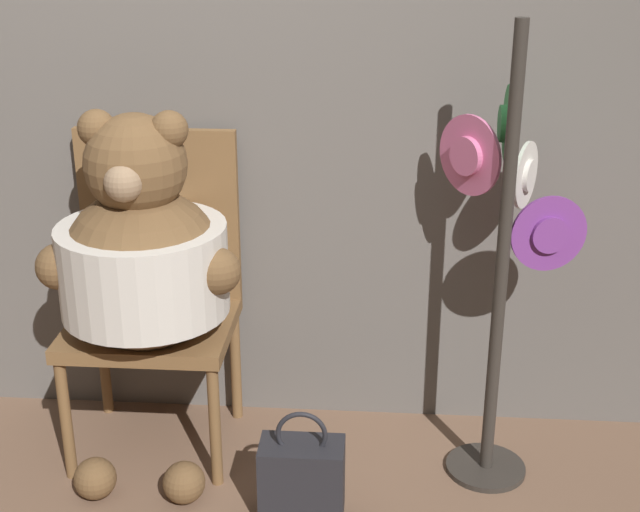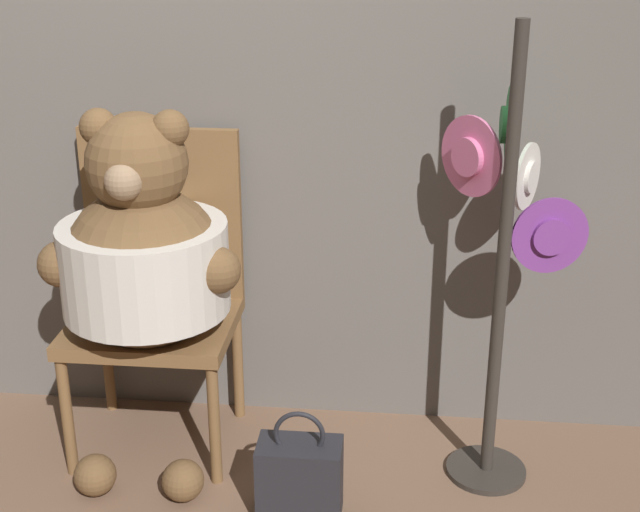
{
  "view_description": "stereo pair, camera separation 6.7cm",
  "coord_description": "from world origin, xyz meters",
  "px_view_note": "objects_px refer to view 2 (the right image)",
  "views": [
    {
      "loc": [
        0.63,
        -2.39,
        1.89
      ],
      "look_at": [
        0.42,
        0.3,
        0.8
      ],
      "focal_mm": 50.0,
      "sensor_mm": 36.0,
      "label": 1
    },
    {
      "loc": [
        0.69,
        -2.38,
        1.89
      ],
      "look_at": [
        0.42,
        0.3,
        0.8
      ],
      "focal_mm": 50.0,
      "sensor_mm": 36.0,
      "label": 2
    }
  ],
  "objects_px": {
    "teddy_bear": "(144,258)",
    "hat_display_rack": "(504,247)",
    "chair": "(157,283)",
    "handbag_on_ground": "(300,478)"
  },
  "relations": [
    {
      "from": "teddy_bear",
      "to": "handbag_on_ground",
      "type": "distance_m",
      "value": 0.89
    },
    {
      "from": "chair",
      "to": "hat_display_rack",
      "type": "relative_size",
      "value": 0.73
    },
    {
      "from": "chair",
      "to": "handbag_on_ground",
      "type": "xyz_separation_m",
      "value": [
        0.57,
        -0.47,
        -0.46
      ]
    },
    {
      "from": "teddy_bear",
      "to": "hat_display_rack",
      "type": "xyz_separation_m",
      "value": [
        1.19,
        0.07,
        0.06
      ]
    },
    {
      "from": "teddy_bear",
      "to": "chair",
      "type": "bearing_deg",
      "value": 94.64
    },
    {
      "from": "teddy_bear",
      "to": "handbag_on_ground",
      "type": "xyz_separation_m",
      "value": [
        0.55,
        -0.29,
        -0.64
      ]
    },
    {
      "from": "chair",
      "to": "hat_display_rack",
      "type": "xyz_separation_m",
      "value": [
        1.2,
        -0.11,
        0.23
      ]
    },
    {
      "from": "chair",
      "to": "handbag_on_ground",
      "type": "distance_m",
      "value": 0.87
    },
    {
      "from": "handbag_on_ground",
      "to": "chair",
      "type": "bearing_deg",
      "value": 140.65
    },
    {
      "from": "teddy_bear",
      "to": "handbag_on_ground",
      "type": "bearing_deg",
      "value": -27.31
    }
  ]
}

